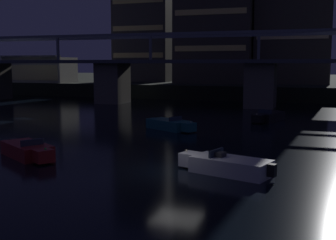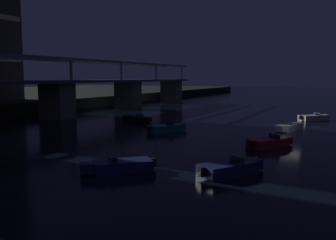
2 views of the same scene
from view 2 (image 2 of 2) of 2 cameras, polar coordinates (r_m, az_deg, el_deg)
ground_plane at (r=45.04m, az=18.14°, el=-2.00°), size 400.00×400.00×0.00m
river_bridge at (r=60.20m, az=-16.66°, el=4.02°), size 87.90×6.40×9.38m
speedboat_near_left at (r=25.36m, az=9.49°, el=-7.33°), size 4.82×3.72×1.16m
speedboat_near_center at (r=60.01m, az=21.43°, el=0.35°), size 4.42×4.35×1.16m
speedboat_near_right at (r=35.96m, az=15.34°, el=-3.35°), size 4.82×3.73×1.16m
speedboat_mid_left at (r=44.33m, az=-0.31°, el=-1.26°), size 4.86×3.62×1.16m
speedboat_mid_center at (r=54.49m, az=-4.79°, el=0.19°), size 2.92×5.15×1.16m
speedboat_mid_right at (r=25.83m, az=-7.43°, el=-7.04°), size 4.36×4.41×1.16m
speedboat_far_left at (r=47.49m, az=18.04°, el=-1.06°), size 5.16×2.87×1.16m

